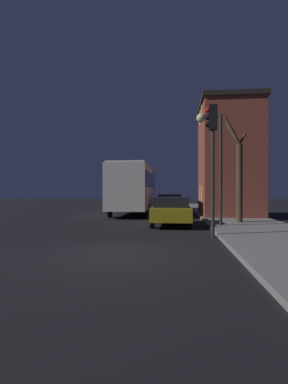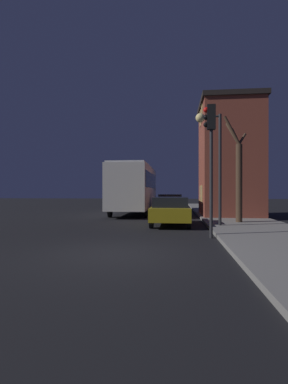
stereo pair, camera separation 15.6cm
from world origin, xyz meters
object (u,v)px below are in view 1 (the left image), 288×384
object	(u,v)px
bus	(134,186)
car_mid_lane	(170,204)
streetlamp	(212,146)
car_near_lane	(171,210)
bare_tree	(238,169)
traffic_light	(212,143)

from	to	relation	value
bus	car_mid_lane	distance (m)	3.04
streetlamp	car_near_lane	world-z (taller)	streetlamp
bare_tree	car_near_lane	distance (m)	4.08
bare_tree	car_near_lane	bearing A→B (deg)	-167.30
streetlamp	car_mid_lane	bearing A→B (deg)	104.87
traffic_light	bare_tree	world-z (taller)	bare_tree
bus	car_near_lane	bearing A→B (deg)	-68.68
streetlamp	traffic_light	bearing A→B (deg)	-97.07
traffic_light	bare_tree	size ratio (longest dim) A/B	0.90
car_near_lane	car_mid_lane	world-z (taller)	car_mid_lane
bare_tree	car_mid_lane	distance (m)	7.28
bus	car_near_lane	xyz separation A→B (m)	(2.84, -7.28, -1.37)
traffic_light	car_near_lane	bearing A→B (deg)	111.46
bare_tree	car_mid_lane	world-z (taller)	bare_tree
bare_tree	traffic_light	bearing A→B (deg)	-112.11
bus	car_mid_lane	size ratio (longest dim) A/B	2.48
car_mid_lane	car_near_lane	bearing A→B (deg)	-88.66
streetlamp	bare_tree	world-z (taller)	bare_tree
streetlamp	car_mid_lane	distance (m)	8.52
bus	streetlamp	bearing A→B (deg)	-60.06
car_mid_lane	bus	bearing A→B (deg)	169.26
bare_tree	car_near_lane	world-z (taller)	bare_tree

